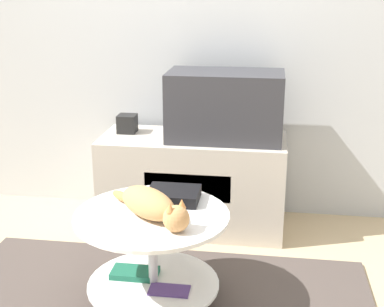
{
  "coord_description": "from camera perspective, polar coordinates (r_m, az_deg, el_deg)",
  "views": [
    {
      "loc": [
        0.49,
        -2.17,
        1.51
      ],
      "look_at": [
        0.11,
        0.45,
        0.64
      ],
      "focal_mm": 50.0,
      "sensor_mm": 36.0,
      "label": 1
    }
  ],
  "objects": [
    {
      "name": "dvd_box",
      "position": [
        2.58,
        -2.0,
        -4.47
      ],
      "size": [
        0.25,
        0.2,
        0.05
      ],
      "color": "black",
      "rests_on": "coffee_table"
    },
    {
      "name": "speaker",
      "position": [
        3.38,
        -6.92,
        3.18
      ],
      "size": [
        0.11,
        0.11,
        0.11
      ],
      "color": "black",
      "rests_on": "tv_stand"
    },
    {
      "name": "wall_back",
      "position": [
        3.47,
        0.09,
        14.61
      ],
      "size": [
        8.0,
        0.05,
        2.6
      ],
      "color": "silver",
      "rests_on": "ground_plane"
    },
    {
      "name": "cat",
      "position": [
        2.39,
        -4.27,
        -5.53
      ],
      "size": [
        0.44,
        0.39,
        0.14
      ],
      "rotation": [
        0.0,
        0.0,
        -0.71
      ],
      "color": "tan",
      "rests_on": "coffee_table"
    },
    {
      "name": "coffee_table",
      "position": [
        2.54,
        -4.3,
        -10.06
      ],
      "size": [
        0.71,
        0.71,
        0.47
      ],
      "color": "#B2B2B7",
      "rests_on": "rug"
    },
    {
      "name": "ground_plane",
      "position": [
        2.69,
        -3.88,
        -16.06
      ],
      "size": [
        12.0,
        12.0,
        0.0
      ],
      "primitive_type": "plane",
      "color": "tan"
    },
    {
      "name": "tv_stand",
      "position": [
        3.36,
        0.1,
        -3.12
      ],
      "size": [
        1.13,
        0.48,
        0.59
      ],
      "color": "beige",
      "rests_on": "ground_plane"
    },
    {
      "name": "tv",
      "position": [
        3.19,
        3.55,
        5.09
      ],
      "size": [
        0.68,
        0.38,
        0.41
      ],
      "color": "#333338",
      "rests_on": "tv_stand"
    },
    {
      "name": "rug",
      "position": [
        2.69,
        -3.88,
        -15.89
      ],
      "size": [
        2.09,
        1.11,
        0.02
      ],
      "color": "#4C423D",
      "rests_on": "ground_plane"
    }
  ]
}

